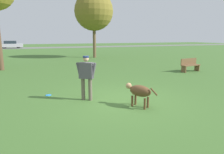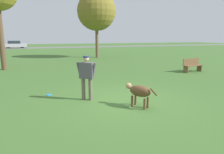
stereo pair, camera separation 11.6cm
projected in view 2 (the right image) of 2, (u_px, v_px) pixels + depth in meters
The scene contains 8 objects.
ground_plane at pixel (120, 100), 7.01m from camera, with size 120.00×120.00×0.00m, color #426B2D.
far_road_strip at pixel (50, 48), 41.46m from camera, with size 120.00×6.00×0.01m.
person at pixel (87, 74), 6.90m from camera, with size 0.66×0.49×1.56m.
dog at pixel (139, 91), 6.28m from camera, with size 0.69×1.04×0.72m.
frisbee at pixel (49, 95), 7.65m from camera, with size 0.22×0.22×0.02m.
tree_mid_center at pixel (97, 11), 20.65m from camera, with size 4.01×4.01×6.81m.
parked_car_silver at pixel (15, 45), 39.09m from camera, with size 4.14×1.75×1.44m.
park_bench at pixel (192, 65), 12.67m from camera, with size 1.44×0.59×0.84m.
Camera 2 is at (-2.60, -6.19, 2.20)m, focal length 32.00 mm.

